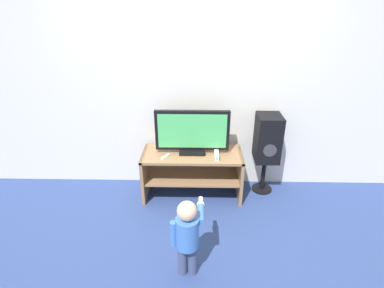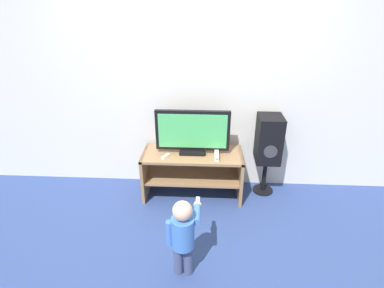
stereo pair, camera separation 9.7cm
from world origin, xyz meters
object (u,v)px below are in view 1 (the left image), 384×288
Objects in this scene: television at (192,133)px; remote_primary at (166,157)px; game_console at (217,155)px; speaker_tower at (267,140)px; child at (188,232)px.

television reaches higher than remote_primary.
game_console is 0.18× the size of speaker_tower.
television is at bearing -174.11° from speaker_tower.
speaker_tower is at bearing 55.42° from child.
game_console is 1.14m from child.
remote_primary is 1.20m from speaker_tower.
child is at bearing -104.98° from game_console.
remote_primary is at bearing -155.35° from television.
game_console is 0.57m from remote_primary.
speaker_tower reaches higher than remote_primary.
speaker_tower is (0.89, 1.29, 0.25)m from child.
speaker_tower is at bearing 19.04° from game_console.
television reaches higher than speaker_tower.
remote_primary is 1.11m from child.
television is at bearing 24.65° from remote_primary.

